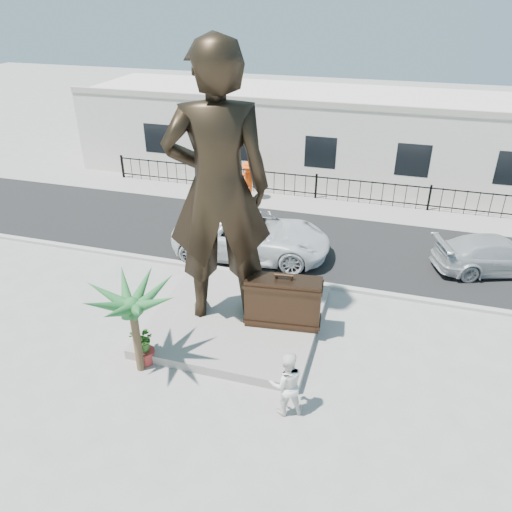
{
  "coord_description": "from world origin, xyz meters",
  "views": [
    {
      "loc": [
        3.81,
        -10.94,
        9.71
      ],
      "look_at": [
        0.0,
        2.0,
        2.3
      ],
      "focal_mm": 35.0,
      "sensor_mm": 36.0,
      "label": 1
    }
  ],
  "objects_px": {
    "statue": "(218,190)",
    "car_white": "(252,235)",
    "tourist": "(287,384)",
    "suitcase": "(283,302)"
  },
  "relations": [
    {
      "from": "tourist",
      "to": "car_white",
      "type": "distance_m",
      "value": 8.5
    },
    {
      "from": "tourist",
      "to": "car_white",
      "type": "relative_size",
      "value": 0.3
    },
    {
      "from": "statue",
      "to": "car_white",
      "type": "distance_m",
      "value": 5.76
    },
    {
      "from": "tourist",
      "to": "suitcase",
      "type": "bearing_deg",
      "value": -97.6
    },
    {
      "from": "statue",
      "to": "tourist",
      "type": "bearing_deg",
      "value": 110.4
    },
    {
      "from": "suitcase",
      "to": "car_white",
      "type": "relative_size",
      "value": 0.37
    },
    {
      "from": "statue",
      "to": "car_white",
      "type": "height_order",
      "value": "statue"
    },
    {
      "from": "statue",
      "to": "suitcase",
      "type": "height_order",
      "value": "statue"
    },
    {
      "from": "suitcase",
      "to": "car_white",
      "type": "bearing_deg",
      "value": 110.84
    },
    {
      "from": "tourist",
      "to": "car_white",
      "type": "bearing_deg",
      "value": -90.29
    }
  ]
}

